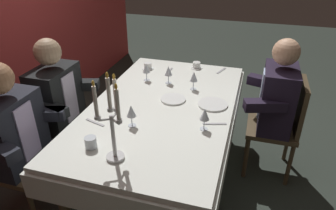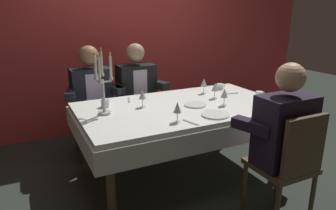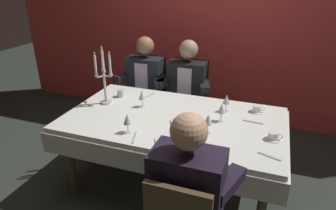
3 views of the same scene
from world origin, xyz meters
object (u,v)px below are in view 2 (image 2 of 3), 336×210
(wine_glass_0, at_px, (142,95))
(water_tumbler_0, at_px, (105,103))
(wine_glass_2, at_px, (215,87))
(seated_diner_0, at_px, (91,92))
(coffee_cup_0, at_px, (259,95))
(wine_glass_3, at_px, (224,94))
(dining_table, at_px, (182,117))
(seated_diner_2, at_px, (285,130))
(dinner_plate_0, at_px, (195,105))
(wine_glass_4, at_px, (204,83))
(seated_diner_1, at_px, (136,87))
(candelabra, at_px, (103,85))
(dinner_plate_1, at_px, (215,115))
(wine_glass_1, at_px, (177,108))
(coffee_cup_1, at_px, (220,87))

(wine_glass_0, relative_size, water_tumbler_0, 2.18)
(wine_glass_2, distance_m, seated_diner_0, 1.34)
(wine_glass_0, distance_m, coffee_cup_0, 1.21)
(wine_glass_0, relative_size, wine_glass_3, 1.00)
(water_tumbler_0, bearing_deg, wine_glass_3, -23.61)
(dining_table, xyz_separation_m, seated_diner_2, (0.38, -0.89, 0.11))
(dinner_plate_0, bearing_deg, wine_glass_4, 47.90)
(dinner_plate_0, height_order, seated_diner_1, seated_diner_1)
(wine_glass_3, bearing_deg, candelabra, 166.95)
(seated_diner_2, bearing_deg, water_tumbler_0, 132.30)
(dinner_plate_1, bearing_deg, dining_table, 105.77)
(seated_diner_1, bearing_deg, seated_diner_0, 180.00)
(wine_glass_0, bearing_deg, candelabra, -173.50)
(wine_glass_0, xyz_separation_m, coffee_cup_0, (1.19, -0.21, -0.09))
(wine_glass_4, relative_size, coffee_cup_0, 1.24)
(dinner_plate_1, distance_m, coffee_cup_0, 0.78)
(candelabra, relative_size, dinner_plate_1, 2.36)
(wine_glass_4, height_order, seated_diner_2, seated_diner_2)
(candelabra, height_order, wine_glass_3, candelabra)
(wine_glass_1, xyz_separation_m, seated_diner_2, (0.64, -0.50, -0.12))
(coffee_cup_1, bearing_deg, seated_diner_1, 147.18)
(wine_glass_0, distance_m, seated_diner_0, 0.84)
(water_tumbler_0, bearing_deg, seated_diner_1, 49.28)
(dining_table, height_order, wine_glass_4, wine_glass_4)
(dinner_plate_1, height_order, coffee_cup_1, coffee_cup_1)
(dinner_plate_0, height_order, dinner_plate_1, same)
(candelabra, xyz_separation_m, water_tumbler_0, (0.06, 0.19, -0.21))
(coffee_cup_1, bearing_deg, wine_glass_3, -121.86)
(dinner_plate_1, height_order, seated_diner_2, seated_diner_2)
(coffee_cup_0, bearing_deg, water_tumbler_0, 166.31)
(coffee_cup_0, bearing_deg, wine_glass_3, -171.41)
(wine_glass_2, relative_size, coffee_cup_0, 1.24)
(dinner_plate_1, height_order, water_tumbler_0, water_tumbler_0)
(wine_glass_4, bearing_deg, candelabra, -169.56)
(seated_diner_0, bearing_deg, wine_glass_2, -37.72)
(seated_diner_2, bearing_deg, wine_glass_0, 126.41)
(wine_glass_3, relative_size, coffee_cup_0, 1.24)
(dinner_plate_0, bearing_deg, dining_table, 149.66)
(wine_glass_0, relative_size, seated_diner_1, 0.13)
(wine_glass_1, xyz_separation_m, wine_glass_3, (0.60, 0.21, 0.00))
(dining_table, height_order, coffee_cup_0, coffee_cup_0)
(dinner_plate_1, bearing_deg, dinner_plate_0, 90.83)
(coffee_cup_0, bearing_deg, dinner_plate_0, 176.87)
(candelabra, height_order, coffee_cup_1, candelabra)
(candelabra, height_order, wine_glass_1, candelabra)
(dining_table, relative_size, wine_glass_1, 11.83)
(coffee_cup_0, distance_m, coffee_cup_1, 0.49)
(dining_table, relative_size, coffee_cup_1, 14.70)
(wine_glass_3, distance_m, seated_diner_0, 1.46)
(dinner_plate_0, distance_m, seated_diner_1, 0.97)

